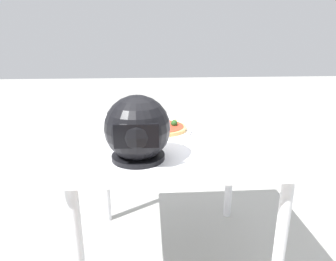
% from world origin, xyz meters
% --- Properties ---
extents(ground_plane, '(14.00, 14.00, 0.00)m').
position_xyz_m(ground_plane, '(0.00, 0.00, 0.00)').
color(ground_plane, '#9E9E99').
extents(dining_table, '(0.95, 0.93, 0.74)m').
position_xyz_m(dining_table, '(0.00, 0.00, 0.65)').
color(dining_table, white).
rests_on(dining_table, ground).
extents(pizza_plate, '(0.30, 0.30, 0.01)m').
position_xyz_m(pizza_plate, '(0.05, -0.08, 0.75)').
color(pizza_plate, white).
rests_on(pizza_plate, dining_table).
extents(pizza, '(0.25, 0.25, 0.05)m').
position_xyz_m(pizza, '(0.05, -0.08, 0.76)').
color(pizza, tan).
rests_on(pizza, pizza_plate).
extents(motorcycle_helmet, '(0.27, 0.27, 0.27)m').
position_xyz_m(motorcycle_helmet, '(0.17, 0.27, 0.87)').
color(motorcycle_helmet, black).
rests_on(motorcycle_helmet, dining_table).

